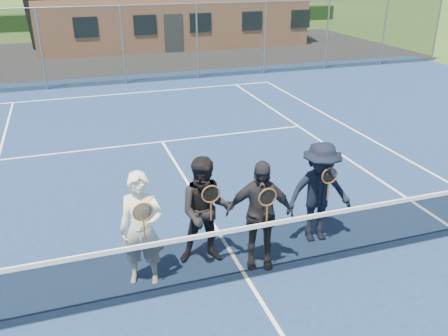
{
  "coord_description": "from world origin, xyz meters",
  "views": [
    {
      "loc": [
        -2.25,
        -5.59,
        4.51
      ],
      "look_at": [
        0.13,
        1.5,
        1.25
      ],
      "focal_mm": 38.0,
      "sensor_mm": 36.0,
      "label": 1
    }
  ],
  "objects_px": {
    "player_b": "(206,211)",
    "tennis_net": "(248,250)",
    "player_d": "(319,193)",
    "player_a": "(142,229)",
    "player_c": "(260,214)"
  },
  "relations": [
    {
      "from": "player_b",
      "to": "player_c",
      "type": "bearing_deg",
      "value": -25.53
    },
    {
      "from": "player_a",
      "to": "player_d",
      "type": "distance_m",
      "value": 3.07
    },
    {
      "from": "player_a",
      "to": "player_d",
      "type": "relative_size",
      "value": 1.0
    },
    {
      "from": "player_d",
      "to": "player_a",
      "type": "bearing_deg",
      "value": -175.38
    },
    {
      "from": "tennis_net",
      "to": "player_d",
      "type": "xyz_separation_m",
      "value": [
        1.57,
        0.71,
        0.38
      ]
    },
    {
      "from": "tennis_net",
      "to": "player_b",
      "type": "bearing_deg",
      "value": 122.33
    },
    {
      "from": "player_a",
      "to": "player_b",
      "type": "relative_size",
      "value": 1.0
    },
    {
      "from": "player_c",
      "to": "player_d",
      "type": "relative_size",
      "value": 1.0
    },
    {
      "from": "player_b",
      "to": "player_d",
      "type": "relative_size",
      "value": 1.0
    },
    {
      "from": "player_c",
      "to": "tennis_net",
      "type": "bearing_deg",
      "value": -133.73
    },
    {
      "from": "tennis_net",
      "to": "player_c",
      "type": "height_order",
      "value": "player_c"
    },
    {
      "from": "tennis_net",
      "to": "player_c",
      "type": "xyz_separation_m",
      "value": [
        0.32,
        0.33,
        0.38
      ]
    },
    {
      "from": "player_b",
      "to": "player_c",
      "type": "xyz_separation_m",
      "value": [
        0.76,
        -0.36,
        0.0
      ]
    },
    {
      "from": "tennis_net",
      "to": "player_d",
      "type": "distance_m",
      "value": 1.77
    },
    {
      "from": "player_b",
      "to": "tennis_net",
      "type": "bearing_deg",
      "value": -57.67
    }
  ]
}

